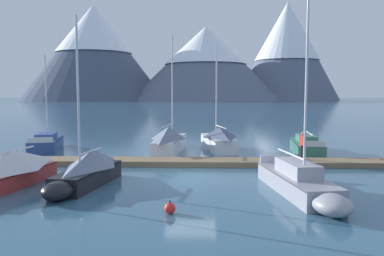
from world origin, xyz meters
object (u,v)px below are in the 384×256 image
at_px(sailboat_mid_dock_port, 86,170).
at_px(person_on_dock, 303,144).
at_px(sailboat_end_of_dock, 305,145).
at_px(sailboat_outer_slip, 301,182).
at_px(sailboat_second_berth, 7,170).
at_px(sailboat_nearest_berth, 47,142).
at_px(sailboat_mid_dock_starboard, 171,139).
at_px(sailboat_far_berth, 218,139).
at_px(mooring_buoy_channel_marker, 170,208).

height_order(sailboat_mid_dock_port, person_on_dock, sailboat_mid_dock_port).
xyz_separation_m(sailboat_mid_dock_port, sailboat_end_of_dock, (12.83, 10.23, -0.20)).
distance_m(sailboat_mid_dock_port, sailboat_outer_slip, 9.48).
bearing_deg(sailboat_second_berth, person_on_dock, 21.70).
bearing_deg(person_on_dock, sailboat_end_of_dock, 72.67).
xyz_separation_m(sailboat_nearest_berth, sailboat_mid_dock_starboard, (9.38, -1.02, 0.36)).
distance_m(sailboat_second_berth, person_on_dock, 15.93).
xyz_separation_m(sailboat_nearest_berth, sailboat_outer_slip, (15.59, -13.00, 0.02)).
height_order(sailboat_end_of_dock, person_on_dock, sailboat_end_of_dock).
xyz_separation_m(sailboat_mid_dock_port, sailboat_far_berth, (6.59, 11.21, 0.11)).
bearing_deg(mooring_buoy_channel_marker, sailboat_far_berth, 80.77).
xyz_separation_m(sailboat_far_berth, sailboat_end_of_dock, (6.23, -0.98, -0.32)).
relative_size(sailboat_outer_slip, mooring_buoy_channel_marker, 18.75).
relative_size(sailboat_outer_slip, sailboat_end_of_dock, 1.33).
relative_size(sailboat_mid_dock_port, person_on_dock, 4.49).
bearing_deg(sailboat_mid_dock_port, sailboat_second_berth, -173.27).
height_order(sailboat_far_berth, sailboat_end_of_dock, sailboat_far_berth).
height_order(person_on_dock, mooring_buoy_channel_marker, person_on_dock).
relative_size(sailboat_second_berth, sailboat_mid_dock_starboard, 0.86).
xyz_separation_m(sailboat_mid_dock_port, person_on_dock, (11.34, 5.48, 0.52)).
xyz_separation_m(sailboat_mid_dock_starboard, sailboat_outer_slip, (6.22, -11.98, -0.35)).
distance_m(sailboat_far_berth, sailboat_end_of_dock, 6.32).
bearing_deg(sailboat_nearest_berth, sailboat_far_berth, -1.23).
relative_size(sailboat_nearest_berth, mooring_buoy_channel_marker, 14.70).
distance_m(sailboat_nearest_berth, sailboat_mid_dock_starboard, 9.44).
bearing_deg(sailboat_mid_dock_port, sailboat_end_of_dock, 38.58).
bearing_deg(sailboat_far_berth, sailboat_second_berth, -130.85).
height_order(sailboat_mid_dock_port, sailboat_outer_slip, sailboat_outer_slip).
bearing_deg(sailboat_mid_dock_port, sailboat_mid_dock_starboard, 73.27).
relative_size(sailboat_nearest_berth, sailboat_outer_slip, 0.78).
distance_m(sailboat_second_berth, sailboat_outer_slip, 12.86).
relative_size(sailboat_mid_dock_starboard, person_on_dock, 5.02).
relative_size(sailboat_nearest_berth, sailboat_second_berth, 0.97).
distance_m(sailboat_mid_dock_port, sailboat_end_of_dock, 16.41).
distance_m(sailboat_nearest_berth, person_on_dock, 18.59).
bearing_deg(sailboat_mid_dock_starboard, sailboat_outer_slip, -62.58).
bearing_deg(sailboat_end_of_dock, sailboat_outer_slip, -106.44).
distance_m(sailboat_mid_dock_port, mooring_buoy_channel_marker, 5.81).
bearing_deg(sailboat_far_berth, person_on_dock, -50.32).
height_order(sailboat_mid_dock_port, sailboat_end_of_dock, sailboat_mid_dock_port).
distance_m(sailboat_far_berth, person_on_dock, 7.45).
bearing_deg(sailboat_mid_dock_port, sailboat_outer_slip, -9.20).
distance_m(sailboat_mid_dock_port, sailboat_far_berth, 13.00).
relative_size(sailboat_nearest_berth, sailboat_mid_dock_starboard, 0.83).
xyz_separation_m(sailboat_nearest_berth, sailboat_far_berth, (12.83, -0.27, 0.32)).
distance_m(sailboat_far_berth, mooring_buoy_channel_marker, 15.49).
distance_m(person_on_dock, mooring_buoy_channel_marker, 12.03).
distance_m(sailboat_nearest_berth, sailboat_far_berth, 12.83).
bearing_deg(sailboat_end_of_dock, sailboat_far_berth, 171.09).
xyz_separation_m(sailboat_mid_dock_port, sailboat_outer_slip, (9.36, -1.52, -0.19)).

